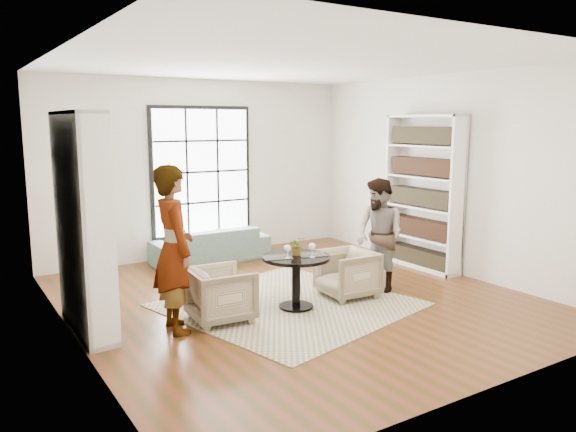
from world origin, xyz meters
TOP-DOWN VIEW (x-y plane):
  - ground at (0.00, 0.00)m, footprint 6.00×6.00m
  - room_shell at (0.00, 0.54)m, footprint 6.00×6.01m
  - rug at (-0.22, -0.16)m, footprint 3.19×3.19m
  - pedestal_table at (-0.22, -0.32)m, footprint 0.83×0.83m
  - sofa at (-0.10, 2.45)m, footprint 1.92×0.75m
  - armchair_left at (-1.19, -0.23)m, footprint 0.74×0.72m
  - armchair_right at (0.61, -0.28)m, footprint 0.73×0.71m
  - person_left at (-1.74, -0.23)m, footprint 0.49×0.70m
  - person_right at (1.16, -0.28)m, footprint 0.62×0.78m
  - placemat_left at (-0.46, -0.27)m, footprint 0.40×0.34m
  - placemat_right at (-0.02, -0.38)m, footprint 0.40×0.34m
  - cutlery_left at (-0.46, -0.27)m, footprint 0.19×0.25m
  - cutlery_right at (-0.02, -0.38)m, footprint 0.19×0.25m
  - wine_glass_left at (-0.38, -0.38)m, footprint 0.08×0.08m
  - wine_glass_right at (-0.09, -0.49)m, footprint 0.08×0.08m
  - flower_centerpiece at (-0.18, -0.29)m, footprint 0.24×0.22m

SIDE VIEW (x-z plane):
  - ground at x=0.00m, z-range 0.00..0.00m
  - rug at x=-0.22m, z-range 0.00..0.01m
  - sofa at x=-0.10m, z-range 0.00..0.56m
  - armchair_right at x=0.61m, z-range 0.00..0.63m
  - armchair_left at x=-1.19m, z-range 0.00..0.63m
  - pedestal_table at x=-0.22m, z-range 0.15..0.82m
  - placemat_left at x=-0.46m, z-range 0.67..0.68m
  - placemat_right at x=-0.02m, z-range 0.67..0.68m
  - cutlery_left at x=-0.46m, z-range 0.68..0.68m
  - cutlery_right at x=-0.02m, z-range 0.68..0.68m
  - person_right at x=1.16m, z-range 0.00..1.54m
  - flower_centerpiece at x=-0.18m, z-range 0.67..0.90m
  - wine_glass_left at x=-0.38m, z-range 0.71..0.88m
  - wine_glass_right at x=-0.09m, z-range 0.71..0.89m
  - person_left at x=-1.74m, z-range 0.00..1.84m
  - room_shell at x=0.00m, z-range -1.74..4.26m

